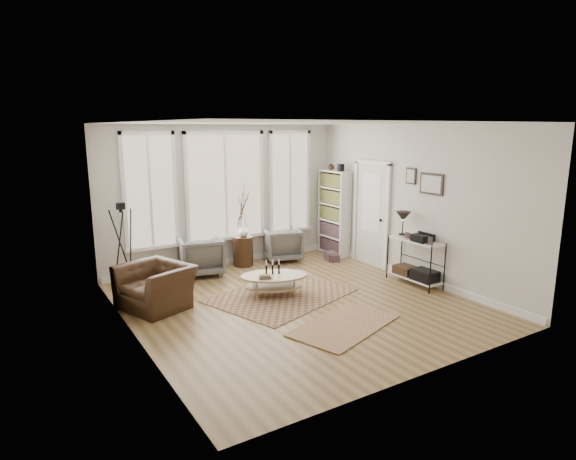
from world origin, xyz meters
TOP-DOWN VIEW (x-y plane):
  - room at (0.02, 0.03)m, footprint 5.50×5.54m
  - bay_window at (0.00, 2.71)m, footprint 4.14×0.12m
  - door at (2.57, 1.15)m, footprint 0.09×1.06m
  - bookcase at (2.44, 2.23)m, footprint 0.31×0.85m
  - low_shelf at (2.38, -0.30)m, footprint 0.38×1.08m
  - wall_art at (2.58, -0.27)m, footprint 0.04×0.88m
  - rug_main at (-0.03, 0.44)m, footprint 2.68×2.32m
  - rug_runner at (0.08, -1.15)m, footprint 1.89×1.43m
  - coffee_table at (-0.13, 0.53)m, footprint 1.33×1.10m
  - armchair_left at (-0.74, 2.32)m, footprint 0.95×0.97m
  - armchair_right at (1.15, 2.39)m, footprint 0.92×0.93m
  - side_table at (0.24, 2.45)m, footprint 0.41×0.41m
  - vase at (0.26, 2.45)m, footprint 0.26×0.26m
  - accent_chair at (-2.02, 1.04)m, footprint 1.33×1.26m
  - tripod_camera at (-2.21, 2.21)m, footprint 0.55×0.55m
  - book_stack_near at (2.05, 1.82)m, footprint 0.27×0.31m
  - book_stack_far at (2.05, 1.71)m, footprint 0.27×0.30m

SIDE VIEW (x-z plane):
  - rug_main at x=-0.03m, z-range 0.00..0.01m
  - rug_runner at x=0.08m, z-range 0.01..0.02m
  - book_stack_far at x=2.05m, z-range 0.00..0.16m
  - book_stack_near at x=2.05m, z-range 0.00..0.18m
  - coffee_table at x=-0.13m, z-range 0.02..0.55m
  - accent_chair at x=-2.02m, z-range 0.00..0.69m
  - armchair_right at x=1.15m, z-range 0.00..0.70m
  - armchair_left at x=-0.74m, z-range 0.00..0.75m
  - low_shelf at x=2.38m, z-range -0.14..1.16m
  - tripod_camera at x=-2.21m, z-range -0.06..1.50m
  - vase at x=0.26m, z-range 0.62..0.84m
  - side_table at x=0.24m, z-range -0.03..1.70m
  - bookcase at x=2.44m, z-range -0.07..1.99m
  - door at x=2.57m, z-range 0.01..2.23m
  - room at x=0.02m, z-range -0.02..2.88m
  - bay_window at x=0.00m, z-range 0.49..2.73m
  - wall_art at x=2.58m, z-range 1.66..2.10m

